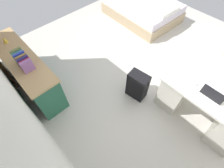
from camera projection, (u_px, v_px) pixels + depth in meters
The scene contains 11 objects.
ground_plane at pixel (146, 68), 3.66m from camera, with size 5.89×5.89×0.00m, color beige.
wall_back at pixel (8, 97), 1.55m from camera, with size 4.89×0.10×2.86m, color silver.
desk at pixel (203, 106), 2.68m from camera, with size 1.44×0.67×0.73m.
office_chair at pixel (224, 73), 3.04m from camera, with size 0.52×0.52×0.94m.
credenza at pixel (28, 72), 3.08m from camera, with size 1.80×0.48×0.79m.
bed at pixel (143, 9), 4.63m from camera, with size 1.95×1.47×0.58m.
suitcase_black at pixel (137, 86), 3.03m from camera, with size 0.36×0.22×0.57m, color black.
laptop at pixel (213, 94), 2.35m from camera, with size 0.31×0.22×0.21m.
computer_mouse at pixel (197, 83), 2.50m from camera, with size 0.06×0.10×0.03m, color white.
book_row at pixel (23, 60), 2.57m from camera, with size 0.36×0.17×0.24m.
figurine_small at pixel (5, 40), 2.93m from camera, with size 0.08×0.08×0.11m, color gold.
Camera 1 is at (-1.26, 2.21, 2.76)m, focal length 26.67 mm.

